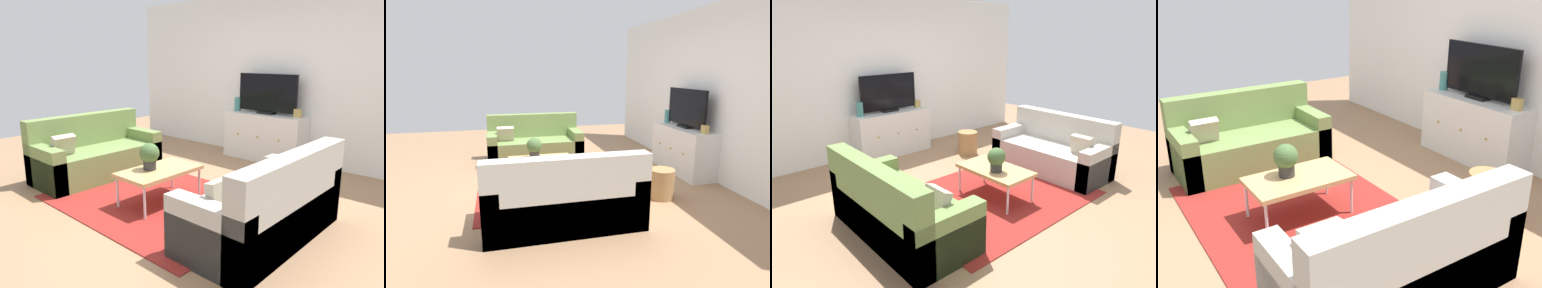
# 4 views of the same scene
# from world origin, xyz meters

# --- Properties ---
(ground_plane) EXTENTS (10.00, 10.00, 0.00)m
(ground_plane) POSITION_xyz_m (0.00, 0.00, 0.00)
(ground_plane) COLOR #997251
(wall_back) EXTENTS (6.40, 0.12, 2.70)m
(wall_back) POSITION_xyz_m (0.00, 2.55, 1.35)
(wall_back) COLOR white
(wall_back) RESTS_ON ground_plane
(area_rug) EXTENTS (2.50, 1.90, 0.01)m
(area_rug) POSITION_xyz_m (0.00, -0.15, 0.01)
(area_rug) COLOR maroon
(area_rug) RESTS_ON ground_plane
(couch_left_side) EXTENTS (0.80, 1.74, 0.87)m
(couch_left_side) POSITION_xyz_m (-1.43, -0.10, 0.29)
(couch_left_side) COLOR olive
(couch_left_side) RESTS_ON ground_plane
(couch_right_side) EXTENTS (0.80, 1.74, 0.87)m
(couch_right_side) POSITION_xyz_m (1.43, -0.10, 0.29)
(couch_right_side) COLOR #B2ADA3
(couch_right_side) RESTS_ON ground_plane
(coffee_table) EXTENTS (0.55, 0.94, 0.41)m
(coffee_table) POSITION_xyz_m (0.02, -0.17, 0.38)
(coffee_table) COLOR tan
(coffee_table) RESTS_ON ground_plane
(potted_plant) EXTENTS (0.23, 0.23, 0.31)m
(potted_plant) POSITION_xyz_m (-0.05, -0.25, 0.58)
(potted_plant) COLOR #2D2D2D
(potted_plant) RESTS_ON coffee_table
(tv_console) EXTENTS (1.36, 0.47, 0.77)m
(tv_console) POSITION_xyz_m (-0.07, 2.27, 0.38)
(tv_console) COLOR silver
(tv_console) RESTS_ON ground_plane
(flat_screen_tv) EXTENTS (1.04, 0.16, 0.64)m
(flat_screen_tv) POSITION_xyz_m (-0.07, 2.29, 1.09)
(flat_screen_tv) COLOR black
(flat_screen_tv) RESTS_ON tv_console
(glass_vase) EXTENTS (0.11, 0.11, 0.23)m
(glass_vase) POSITION_xyz_m (-0.63, 2.27, 0.89)
(glass_vase) COLOR teal
(glass_vase) RESTS_ON tv_console
(mantel_clock) EXTENTS (0.11, 0.07, 0.13)m
(mantel_clock) POSITION_xyz_m (0.49, 2.27, 0.83)
(mantel_clock) COLOR tan
(mantel_clock) RESTS_ON tv_console
(wicker_basket) EXTENTS (0.34, 0.34, 0.41)m
(wicker_basket) POSITION_xyz_m (0.93, 1.35, 0.20)
(wicker_basket) COLOR #9E7547
(wicker_basket) RESTS_ON ground_plane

